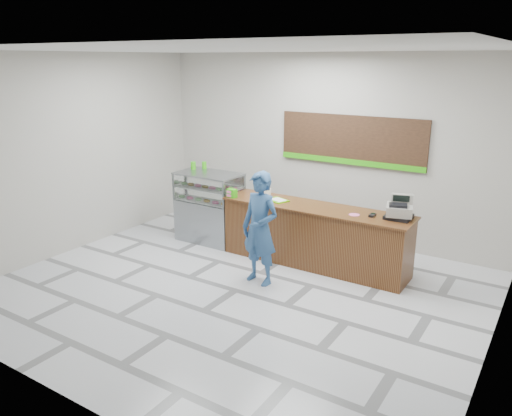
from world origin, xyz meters
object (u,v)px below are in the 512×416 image
Objects in this scene: cash_register at (399,210)px; customer at (260,228)px; sales_counter at (314,236)px; display_case at (209,207)px; serving_tray at (277,200)px.

cash_register is 0.28× the size of customer.
cash_register is 2.15m from customer.
display_case is (-2.22, -0.00, 0.16)m from sales_counter.
display_case is 0.75× the size of customer.
customer reaches higher than sales_counter.
display_case is at bearing -160.06° from serving_tray.
sales_counter is 1.84× the size of customer.
serving_tray reaches higher than sales_counter.
serving_tray is at bearing -178.08° from sales_counter.
display_case reaches higher than serving_tray.
sales_counter is at bearing 0.01° from display_case.
serving_tray is (-0.71, -0.02, 0.52)m from sales_counter.
serving_tray is at bearing -0.90° from display_case.
customer is at bearing -52.91° from serving_tray.
display_case is 2.71× the size of cash_register.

